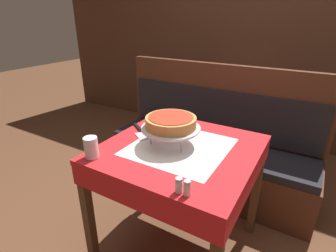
{
  "coord_description": "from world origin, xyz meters",
  "views": [
    {
      "loc": [
        0.62,
        -1.18,
        1.46
      ],
      "look_at": [
        -0.06,
        -0.03,
        0.89
      ],
      "focal_mm": 28.0,
      "sensor_mm": 36.0,
      "label": 1
    }
  ],
  "objects_px": {
    "condiment_caddy": "(239,81)",
    "water_glass_near": "(91,147)",
    "salt_shaker": "(179,185)",
    "pepper_shaker": "(187,188)",
    "booth_bench": "(210,154)",
    "deep_dish_pizza": "(171,122)",
    "dining_table_front": "(180,161)",
    "pizza_server": "(142,132)",
    "dining_table_rear": "(235,95)",
    "pizza_pan_stand": "(171,129)"
  },
  "relations": [
    {
      "from": "deep_dish_pizza",
      "to": "dining_table_front",
      "type": "bearing_deg",
      "value": 1.28
    },
    {
      "from": "salt_shaker",
      "to": "pepper_shaker",
      "type": "height_order",
      "value": "same"
    },
    {
      "from": "booth_bench",
      "to": "pizza_server",
      "type": "relative_size",
      "value": 7.14
    },
    {
      "from": "booth_bench",
      "to": "pepper_shaker",
      "type": "relative_size",
      "value": 25.0
    },
    {
      "from": "pizza_pan_stand",
      "to": "pizza_server",
      "type": "relative_size",
      "value": 1.37
    },
    {
      "from": "booth_bench",
      "to": "water_glass_near",
      "type": "height_order",
      "value": "booth_bench"
    },
    {
      "from": "booth_bench",
      "to": "pepper_shaker",
      "type": "bearing_deg",
      "value": -73.77
    },
    {
      "from": "deep_dish_pizza",
      "to": "pepper_shaker",
      "type": "xyz_separation_m",
      "value": [
        0.29,
        -0.37,
        -0.11
      ]
    },
    {
      "from": "pizza_server",
      "to": "salt_shaker",
      "type": "height_order",
      "value": "salt_shaker"
    },
    {
      "from": "deep_dish_pizza",
      "to": "condiment_caddy",
      "type": "bearing_deg",
      "value": 92.52
    },
    {
      "from": "water_glass_near",
      "to": "condiment_caddy",
      "type": "xyz_separation_m",
      "value": [
        0.21,
        1.94,
        -0.02
      ]
    },
    {
      "from": "condiment_caddy",
      "to": "pizza_server",
      "type": "bearing_deg",
      "value": -96.15
    },
    {
      "from": "booth_bench",
      "to": "deep_dish_pizza",
      "type": "distance_m",
      "value": 0.96
    },
    {
      "from": "deep_dish_pizza",
      "to": "pepper_shaker",
      "type": "bearing_deg",
      "value": -51.65
    },
    {
      "from": "pizza_server",
      "to": "water_glass_near",
      "type": "distance_m",
      "value": 0.39
    },
    {
      "from": "water_glass_near",
      "to": "salt_shaker",
      "type": "bearing_deg",
      "value": -3.08
    },
    {
      "from": "deep_dish_pizza",
      "to": "salt_shaker",
      "type": "xyz_separation_m",
      "value": [
        0.25,
        -0.37,
        -0.11
      ]
    },
    {
      "from": "water_glass_near",
      "to": "pizza_pan_stand",
      "type": "bearing_deg",
      "value": 50.35
    },
    {
      "from": "pizza_server",
      "to": "water_glass_near",
      "type": "xyz_separation_m",
      "value": [
        -0.04,
        -0.39,
        0.05
      ]
    },
    {
      "from": "dining_table_front",
      "to": "booth_bench",
      "type": "height_order",
      "value": "booth_bench"
    },
    {
      "from": "dining_table_front",
      "to": "dining_table_rear",
      "type": "xyz_separation_m",
      "value": [
        -0.14,
        1.55,
        -0.01
      ]
    },
    {
      "from": "booth_bench",
      "to": "deep_dish_pizza",
      "type": "xyz_separation_m",
      "value": [
        0.04,
        -0.76,
        0.58
      ]
    },
    {
      "from": "booth_bench",
      "to": "pizza_pan_stand",
      "type": "bearing_deg",
      "value": -87.25
    },
    {
      "from": "booth_bench",
      "to": "salt_shaker",
      "type": "distance_m",
      "value": 1.26
    },
    {
      "from": "dining_table_rear",
      "to": "pizza_pan_stand",
      "type": "xyz_separation_m",
      "value": [
        0.08,
        -1.55,
        0.21
      ]
    },
    {
      "from": "pizza_pan_stand",
      "to": "pepper_shaker",
      "type": "xyz_separation_m",
      "value": [
        0.29,
        -0.37,
        -0.06
      ]
    },
    {
      "from": "pizza_server",
      "to": "pepper_shaker",
      "type": "height_order",
      "value": "pepper_shaker"
    },
    {
      "from": "condiment_caddy",
      "to": "water_glass_near",
      "type": "bearing_deg",
      "value": -96.23
    },
    {
      "from": "pizza_pan_stand",
      "to": "water_glass_near",
      "type": "relative_size",
      "value": 2.97
    },
    {
      "from": "pizza_server",
      "to": "water_glass_near",
      "type": "height_order",
      "value": "water_glass_near"
    },
    {
      "from": "dining_table_front",
      "to": "pizza_pan_stand",
      "type": "distance_m",
      "value": 0.2
    },
    {
      "from": "water_glass_near",
      "to": "salt_shaker",
      "type": "relative_size",
      "value": 1.64
    },
    {
      "from": "booth_bench",
      "to": "pepper_shaker",
      "type": "xyz_separation_m",
      "value": [
        0.33,
        -1.13,
        0.48
      ]
    },
    {
      "from": "dining_table_rear",
      "to": "condiment_caddy",
      "type": "relative_size",
      "value": 4.52
    },
    {
      "from": "dining_table_rear",
      "to": "pizza_pan_stand",
      "type": "relative_size",
      "value": 2.27
    },
    {
      "from": "pepper_shaker",
      "to": "pizza_pan_stand",
      "type": "bearing_deg",
      "value": 128.35
    },
    {
      "from": "dining_table_rear",
      "to": "pizza_server",
      "type": "relative_size",
      "value": 3.12
    },
    {
      "from": "booth_bench",
      "to": "condiment_caddy",
      "type": "relative_size",
      "value": 10.37
    },
    {
      "from": "dining_table_front",
      "to": "booth_bench",
      "type": "bearing_deg",
      "value": 97.28
    },
    {
      "from": "pizza_server",
      "to": "water_glass_near",
      "type": "relative_size",
      "value": 2.16
    },
    {
      "from": "salt_shaker",
      "to": "pepper_shaker",
      "type": "xyz_separation_m",
      "value": [
        0.04,
        0.0,
        0.0
      ]
    },
    {
      "from": "dining_table_rear",
      "to": "pepper_shaker",
      "type": "bearing_deg",
      "value": -78.94
    },
    {
      "from": "pizza_server",
      "to": "salt_shaker",
      "type": "xyz_separation_m",
      "value": [
        0.49,
        -0.42,
        0.03
      ]
    },
    {
      "from": "salt_shaker",
      "to": "condiment_caddy",
      "type": "height_order",
      "value": "condiment_caddy"
    },
    {
      "from": "condiment_caddy",
      "to": "salt_shaker",
      "type": "bearing_deg",
      "value": -80.69
    },
    {
      "from": "dining_table_front",
      "to": "pepper_shaker",
      "type": "distance_m",
      "value": 0.46
    },
    {
      "from": "pizza_server",
      "to": "salt_shaker",
      "type": "distance_m",
      "value": 0.64
    },
    {
      "from": "dining_table_rear",
      "to": "salt_shaker",
      "type": "relative_size",
      "value": 11.04
    },
    {
      "from": "dining_table_rear",
      "to": "deep_dish_pizza",
      "type": "distance_m",
      "value": 1.58
    },
    {
      "from": "pizza_pan_stand",
      "to": "condiment_caddy",
      "type": "distance_m",
      "value": 1.6
    }
  ]
}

